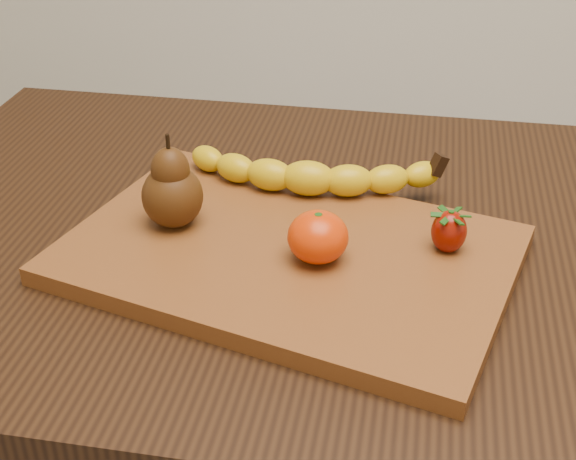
% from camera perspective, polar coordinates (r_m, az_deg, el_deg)
% --- Properties ---
extents(table, '(1.00, 0.70, 0.76)m').
position_cam_1_polar(table, '(0.95, 0.71, -4.95)').
color(table, black).
rests_on(table, ground).
extents(cutting_board, '(0.51, 0.40, 0.02)m').
position_cam_1_polar(cutting_board, '(0.83, 0.00, -1.76)').
color(cutting_board, brown).
rests_on(cutting_board, table).
extents(banana, '(0.26, 0.07, 0.04)m').
position_cam_1_polar(banana, '(0.92, 1.45, 3.71)').
color(banana, yellow).
rests_on(banana, cutting_board).
extents(pear, '(0.08, 0.08, 0.10)m').
position_cam_1_polar(pear, '(0.85, -8.31, 3.48)').
color(pear, '#44250A').
rests_on(pear, cutting_board).
extents(mandarin, '(0.06, 0.06, 0.05)m').
position_cam_1_polar(mandarin, '(0.80, 2.14, -0.50)').
color(mandarin, red).
rests_on(mandarin, cutting_board).
extents(strawberry, '(0.04, 0.04, 0.05)m').
position_cam_1_polar(strawberry, '(0.83, 11.39, 0.00)').
color(strawberry, '#7E0F03').
rests_on(strawberry, cutting_board).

